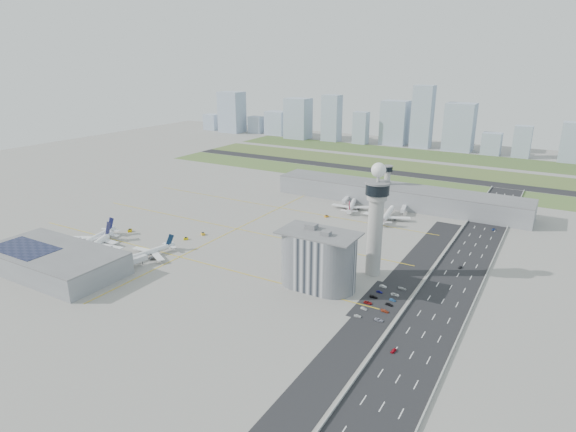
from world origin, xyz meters
The scene contains 64 objects.
ground centered at (0.00, 0.00, 0.00)m, with size 1000.00×1000.00×0.00m, color #9A978F.
grass_strip_0 centered at (-20.00, 225.00, 0.04)m, with size 480.00×50.00×0.08m, color #466730.
grass_strip_1 centered at (-20.00, 300.00, 0.04)m, with size 480.00×60.00×0.08m, color #536931.
grass_strip_2 centered at (-20.00, 380.00, 0.04)m, with size 480.00×70.00×0.08m, color #4B642F.
runway centered at (-20.00, 262.00, 0.06)m, with size 480.00×22.00×0.10m, color black.
highway centered at (115.00, 0.00, 0.05)m, with size 28.00×500.00×0.10m, color black.
barrier_left centered at (101.00, 0.00, 0.60)m, with size 0.60×500.00×1.20m, color #9E9E99.
barrier_right centered at (129.00, 0.00, 0.60)m, with size 0.60×500.00×1.20m, color #9E9E99.
landside_road centered at (90.00, -10.00, 0.04)m, with size 18.00×260.00×0.08m, color black.
parking_lot centered at (88.00, -22.00, 0.05)m, with size 20.00×44.00×0.10m, color black.
taxiway_line_h_0 centered at (-40.00, -30.00, 0.01)m, with size 260.00×0.60×0.01m, color yellow.
taxiway_line_h_1 centered at (-40.00, 30.00, 0.01)m, with size 260.00×0.60×0.01m, color yellow.
taxiway_line_h_2 centered at (-40.00, 90.00, 0.01)m, with size 260.00×0.60×0.01m, color yellow.
taxiway_line_v centered at (-40.00, 30.00, 0.01)m, with size 0.60×260.00×0.01m, color yellow.
control_tower centered at (72.00, 8.00, 35.04)m, with size 14.00×14.00×64.50m.
secondary_tower centered at (30.00, 150.00, 18.80)m, with size 8.60×8.60×31.90m.
admin_building centered at (51.99, -22.00, 15.30)m, with size 42.00×24.00×33.50m.
terminal_pier centered at (40.00, 148.00, 7.90)m, with size 210.00×32.00×15.80m.
near_terminal centered at (-88.07, -82.02, 6.43)m, with size 84.00×42.00×13.00m.
airplane_near_a centered at (-104.29, -42.34, 6.09)m, with size 43.52×36.99×12.18m, color white, non-canonical shape.
airplane_near_b centered at (-93.40, -50.58, 6.36)m, with size 45.45×38.64×12.73m, color white, non-canonical shape.
airplane_near_c centered at (-56.53, -40.01, 5.21)m, with size 37.25×31.66×10.43m, color white, non-canonical shape.
airplane_far_a centered at (12.72, 116.93, 5.51)m, with size 39.36×33.45×11.02m, color white, non-canonical shape.
airplane_far_b centered at (46.31, 106.23, 5.98)m, with size 42.69×36.28×11.95m, color white, non-canonical shape.
jet_bridge_near_0 centered at (-113.00, -61.00, 2.85)m, with size 14.00×3.00×5.70m, color silver, non-canonical shape.
jet_bridge_near_1 centered at (-83.00, -61.00, 2.85)m, with size 14.00×3.00×5.70m, color silver, non-canonical shape.
jet_bridge_near_2 centered at (-53.00, -61.00, 2.85)m, with size 14.00×3.00×5.70m, color silver, non-canonical shape.
jet_bridge_far_0 centered at (2.00, 132.00, 2.85)m, with size 14.00×3.00×5.70m, color silver, non-canonical shape.
jet_bridge_far_1 centered at (52.00, 132.00, 2.85)m, with size 14.00×3.00×5.70m, color silver, non-canonical shape.
tug_0 centered at (-102.22, -13.13, 1.05)m, with size 2.49×3.63×2.11m, color #CDA204, non-canonical shape.
tug_1 centered at (-62.62, -34.18, 0.84)m, with size 1.98×2.88×1.67m, color gold, non-canonical shape.
tug_2 centered at (-57.09, -5.15, 0.91)m, with size 2.16×3.15×1.83m, color #CFB408, non-canonical shape.
tug_3 centered at (-53.01, 7.86, 0.96)m, with size 2.28×3.32×1.93m, color gold, non-canonical shape.
tug_4 centered at (3.98, 87.29, 0.85)m, with size 2.00×2.91×1.69m, color orange, non-canonical shape.
tug_5 centered at (38.94, 97.09, 0.83)m, with size 1.95×2.84×1.65m, color gold, non-canonical shape.
car_lot_0 centered at (83.60, -42.27, 0.61)m, with size 1.43×3.55×1.21m, color silver.
car_lot_1 centered at (83.45, -34.05, 0.54)m, with size 1.15×3.29×1.08m, color #AEAEAE.
car_lot_2 centered at (83.05, -27.44, 0.60)m, with size 2.00×4.34×1.21m, color maroon.
car_lot_3 centered at (83.29, -20.11, 0.60)m, with size 1.69×4.17×1.21m, color black.
car_lot_4 centered at (83.93, -13.15, 0.57)m, with size 1.35×3.34×1.14m, color navy.
car_lot_5 centered at (83.37, -6.23, 0.64)m, with size 1.35×3.86×1.27m, color silver.
car_lot_6 centered at (93.65, -40.64, 0.59)m, with size 1.97×4.27×1.19m, color #9798AB.
car_lot_7 centered at (93.23, -31.22, 0.59)m, with size 1.65×4.06×1.18m, color #9A361B.
car_lot_8 centered at (92.84, -23.83, 0.65)m, with size 1.54×3.84×1.31m, color black.
car_lot_9 centered at (92.80, -18.49, 0.54)m, with size 1.15×3.30×1.09m, color navy.
car_lot_10 centered at (92.03, -12.17, 0.61)m, with size 2.04×4.42×1.23m, color white.
car_lot_11 centered at (93.20, -3.61, 0.63)m, with size 1.75×4.32×1.25m, color #A6A8A9.
car_hw_0 centered at (107.64, -61.44, 0.61)m, with size 1.45×3.60×1.23m, color #9F0B1B.
car_hw_1 centered at (113.96, 40.61, 0.55)m, with size 1.16×3.32×1.09m, color black.
car_hw_2 centered at (120.98, 120.99, 0.57)m, with size 1.88×4.08×1.13m, color navy.
car_hw_4 centered at (107.41, 178.93, 0.63)m, with size 1.48×3.68×1.25m, color #8C92A1.
skyline_bldg_0 centered at (-377.77, 421.70, 13.25)m, with size 24.05×19.24×26.50m, color #9EADC1.
skyline_bldg_1 centered at (-331.22, 417.61, 32.80)m, with size 37.63×30.10×65.60m, color #9EADC1.
skyline_bldg_2 centered at (-291.25, 430.16, 13.39)m, with size 22.81×18.25×26.79m, color #9EADC1.
skyline_bldg_3 centered at (-252.58, 431.35, 18.47)m, with size 32.30×25.84×36.93m, color #9EADC1.
skyline_bldg_4 centered at (-204.47, 415.19, 30.18)m, with size 35.81×28.65×60.36m, color #9EADC1.
skyline_bldg_5 centered at (-150.11, 419.66, 33.44)m, with size 25.49×20.39×66.89m, color #9EADC1.
skyline_bldg_6 centered at (-102.68, 417.90, 22.60)m, with size 20.04×16.03×45.20m, color #9EADC1.
skyline_bldg_7 centered at (-59.44, 436.89, 30.61)m, with size 35.76×28.61×61.22m, color #9EADC1.
skyline_bldg_8 centered at (-19.42, 431.56, 41.69)m, with size 26.33×21.06×83.39m, color #9EADC1.
skyline_bldg_9 centered at (30.27, 432.32, 31.06)m, with size 36.96×29.57×62.11m, color #9EADC1.
skyline_bldg_10 centered at (73.27, 423.68, 13.87)m, with size 23.01×18.41×27.75m, color #9EADC1.
skyline_bldg_11 centered at (108.28, 423.34, 19.48)m, with size 20.22×16.18×38.97m, color #9EADC1.
skyline_bldg_12 centered at (162.17, 421.29, 23.44)m, with size 26.14×20.92×46.89m, color #9EADC1.
Camera 1 is at (157.16, -234.00, 117.25)m, focal length 30.00 mm.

